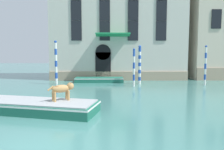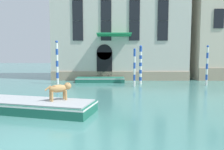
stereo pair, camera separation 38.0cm
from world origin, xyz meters
name	(u,v)px [view 2 (the right image)]	position (x,y,z in m)	size (l,w,h in m)	color
ground_plane	(29,149)	(0.00, 0.00, 0.00)	(120.00, 120.00, 0.00)	#427A75
palazzo_left	(120,18)	(3.15, 19.93, 7.06)	(14.80, 7.40, 14.14)	beige
boat_foreground	(25,105)	(-1.91, 4.39, 0.30)	(7.31, 3.60, 0.57)	#1E6651
dog_on_deck	(60,89)	(-0.12, 4.32, 1.14)	(1.18, 0.83, 0.88)	tan
boat_moored_near_palazzo	(100,80)	(1.13, 15.66, 0.24)	(4.88, 1.82, 0.45)	#1E6651
mooring_pole_0	(57,62)	(-2.81, 14.09, 2.06)	(0.24, 0.24, 4.08)	white
mooring_pole_1	(207,65)	(10.90, 13.46, 1.82)	(0.20, 0.20, 3.62)	white
mooring_pole_2	(141,65)	(5.00, 14.15, 1.84)	(0.27, 0.27, 3.63)	white
mooring_pole_3	(134,67)	(4.29, 12.61, 1.68)	(0.19, 0.19, 3.33)	white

